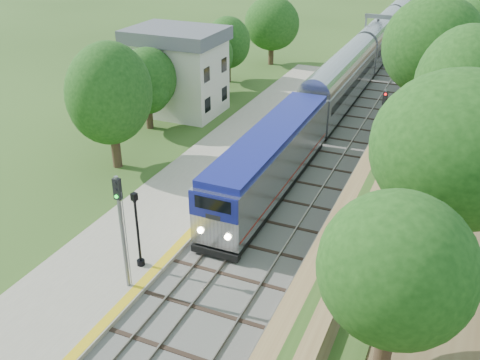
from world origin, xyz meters
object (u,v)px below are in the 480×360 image
at_px(signal_gantry, 398,28).
at_px(train, 392,28).
at_px(lamppost_far, 138,234).
at_px(signal_platform, 121,221).
at_px(station_building, 178,70).
at_px(signal_farside, 382,123).

distance_m(signal_gantry, train, 13.18).
distance_m(lamppost_far, signal_platform, 2.62).
bearing_deg(station_building, lamppost_far, -65.37).
relative_size(train, signal_farside, 18.87).
distance_m(signal_platform, signal_farside, 21.29).
distance_m(station_building, signal_gantry, 29.94).
xyz_separation_m(signal_gantry, signal_farside, (3.73, -30.88, -0.84)).
xyz_separation_m(station_building, train, (14.00, 37.68, -1.84)).
bearing_deg(lamppost_far, signal_farside, 61.50).
xyz_separation_m(signal_gantry, signal_platform, (-5.37, -50.12, -0.56)).
bearing_deg(signal_farside, station_building, 163.74).
xyz_separation_m(station_building, signal_platform, (11.10, -25.13, 0.17)).
bearing_deg(train, lamppost_far, -93.08).
xyz_separation_m(signal_gantry, train, (-2.47, 12.69, -2.57)).
xyz_separation_m(signal_platform, signal_farside, (9.10, 19.24, -0.28)).
distance_m(signal_gantry, signal_platform, 50.41).
height_order(station_building, signal_platform, station_building).
xyz_separation_m(train, lamppost_far, (-3.29, -61.04, 0.12)).
height_order(station_building, signal_farside, station_building).
distance_m(train, lamppost_far, 61.13).
bearing_deg(signal_gantry, signal_farside, -83.11).
distance_m(signal_gantry, lamppost_far, 48.75).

